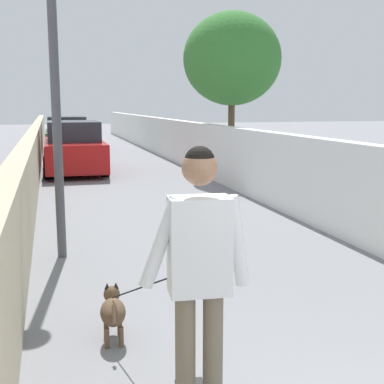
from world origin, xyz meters
TOP-DOWN VIEW (x-y plane):
  - ground_plane at (14.00, 0.00)m, footprint 80.00×80.00m
  - wall_left at (12.00, 2.42)m, footprint 48.00×0.30m
  - fence_right at (12.00, -2.42)m, footprint 48.00×0.30m
  - tree_right_mid at (13.00, -3.17)m, footprint 2.80×2.80m
  - lamp_post at (5.62, 1.87)m, footprint 0.36×0.36m
  - person_skateboarder at (1.55, 1.10)m, footprint 0.25×0.71m
  - dog at (2.89, 1.50)m, footprint 1.65×0.53m
  - car_near at (14.71, 1.27)m, footprint 4.21×1.80m
  - car_far at (20.79, 1.27)m, footprint 4.25×1.80m

SIDE VIEW (x-z plane):
  - ground_plane at x=14.00m, z-range 0.00..0.00m
  - dog at x=2.89m, z-range -0.25..0.80m
  - wall_left at x=12.00m, z-range 0.00..1.30m
  - car_near at x=14.71m, z-range -0.05..1.49m
  - car_far at x=20.79m, z-range -0.05..1.49m
  - fence_right at x=12.00m, z-range 0.00..1.49m
  - person_skateboarder at x=1.55m, z-range 0.23..1.95m
  - lamp_post at x=5.62m, z-range 0.76..4.74m
  - tree_right_mid at x=13.00m, z-range 0.99..5.63m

